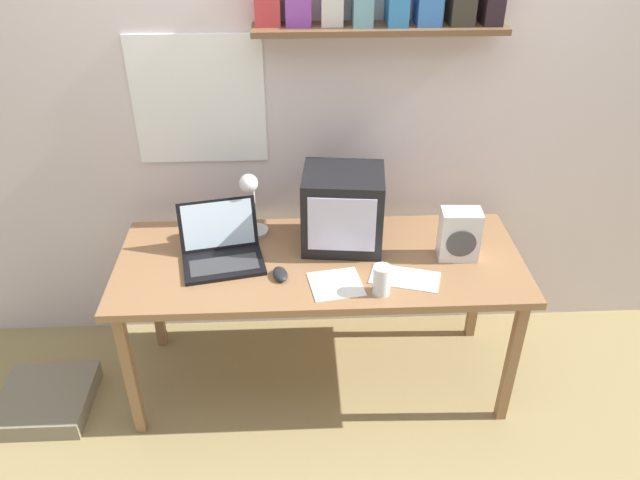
% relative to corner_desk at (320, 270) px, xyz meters
% --- Properties ---
extents(ground_plane, '(12.00, 12.00, 0.00)m').
position_rel_corner_desk_xyz_m(ground_plane, '(0.00, 0.00, -0.67)').
color(ground_plane, '#9D8857').
extents(back_wall, '(5.60, 0.24, 2.60)m').
position_rel_corner_desk_xyz_m(back_wall, '(0.01, 0.48, 0.65)').
color(back_wall, silver).
rests_on(back_wall, ground_plane).
extents(corner_desk, '(1.79, 0.71, 0.72)m').
position_rel_corner_desk_xyz_m(corner_desk, '(0.00, 0.00, 0.00)').
color(corner_desk, '#946944').
rests_on(corner_desk, ground_plane).
extents(crt_monitor, '(0.38, 0.34, 0.35)m').
position_rel_corner_desk_xyz_m(crt_monitor, '(0.11, 0.13, 0.24)').
color(crt_monitor, black).
rests_on(crt_monitor, corner_desk).
extents(laptop, '(0.40, 0.36, 0.23)m').
position_rel_corner_desk_xyz_m(laptop, '(-0.43, 0.03, 0.12)').
color(laptop, black).
rests_on(laptop, corner_desk).
extents(desk_lamp, '(0.12, 0.15, 0.33)m').
position_rel_corner_desk_xyz_m(desk_lamp, '(-0.30, 0.20, 0.26)').
color(desk_lamp, white).
rests_on(desk_lamp, corner_desk).
extents(juice_glass, '(0.07, 0.07, 0.13)m').
position_rel_corner_desk_xyz_m(juice_glass, '(0.24, -0.25, 0.12)').
color(juice_glass, white).
rests_on(juice_glass, corner_desk).
extents(space_heater, '(0.18, 0.12, 0.23)m').
position_rel_corner_desk_xyz_m(space_heater, '(0.61, -0.01, 0.17)').
color(space_heater, white).
rests_on(space_heater, corner_desk).
extents(computer_mouse, '(0.08, 0.12, 0.03)m').
position_rel_corner_desk_xyz_m(computer_mouse, '(-0.17, -0.13, 0.07)').
color(computer_mouse, '#232326').
rests_on(computer_mouse, corner_desk).
extents(printed_handout, '(0.32, 0.23, 0.00)m').
position_rel_corner_desk_xyz_m(printed_handout, '(0.35, -0.16, 0.06)').
color(printed_handout, silver).
rests_on(printed_handout, corner_desk).
extents(loose_paper_near_laptop, '(0.24, 0.24, 0.00)m').
position_rel_corner_desk_xyz_m(loose_paper_near_laptop, '(0.06, -0.19, 0.06)').
color(loose_paper_near_laptop, white).
rests_on(loose_paper_near_laptop, corner_desk).
extents(floor_cushion, '(0.42, 0.42, 0.09)m').
position_rel_corner_desk_xyz_m(floor_cushion, '(-1.31, -0.14, -0.62)').
color(floor_cushion, gray).
rests_on(floor_cushion, ground_plane).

